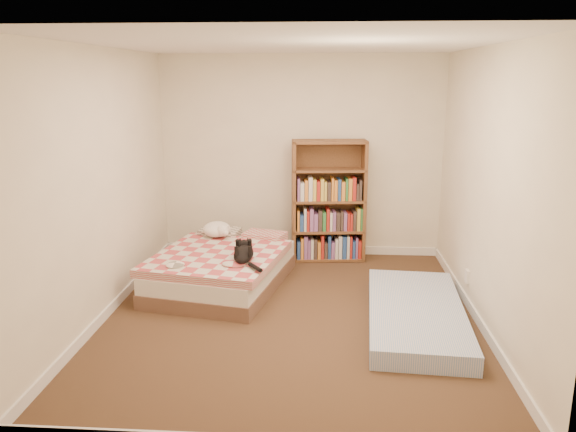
# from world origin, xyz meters

# --- Properties ---
(room) EXTENTS (3.51, 4.01, 2.51)m
(room) POSITION_xyz_m (0.00, 0.00, 1.20)
(room) COLOR #44271D
(room) RESTS_ON ground
(bed) EXTENTS (1.51, 1.91, 0.46)m
(bed) POSITION_xyz_m (-0.79, 0.77, 0.21)
(bed) COLOR brown
(bed) RESTS_ON room
(bookshelf) EXTENTS (0.93, 0.39, 1.49)m
(bookshelf) POSITION_xyz_m (0.35, 1.78, 0.55)
(bookshelf) COLOR brown
(bookshelf) RESTS_ON room
(floor_mattress) EXTENTS (0.99, 1.96, 0.17)m
(floor_mattress) POSITION_xyz_m (1.17, -0.06, 0.09)
(floor_mattress) COLOR #7C9DCF
(floor_mattress) RESTS_ON room
(black_cat) EXTENTS (0.27, 0.74, 0.17)m
(black_cat) POSITION_xyz_m (-0.50, 0.43, 0.48)
(black_cat) COLOR black
(black_cat) RESTS_ON bed
(white_dog) EXTENTS (0.37, 0.39, 0.17)m
(white_dog) POSITION_xyz_m (-0.94, 1.26, 0.50)
(white_dog) COLOR white
(white_dog) RESTS_ON bed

